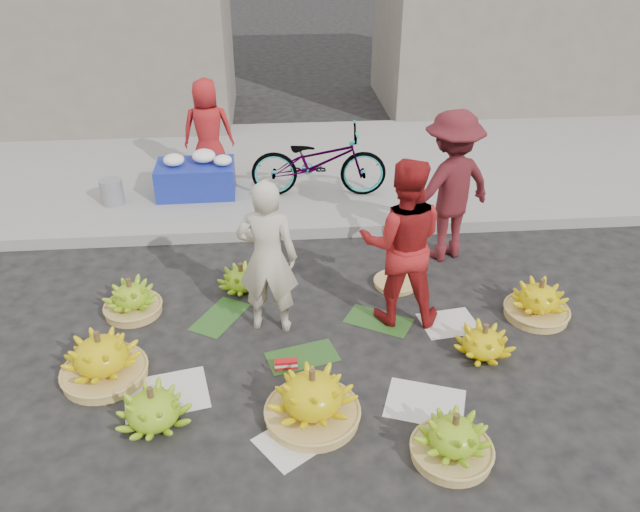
{
  "coord_description": "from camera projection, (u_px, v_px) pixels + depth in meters",
  "views": [
    {
      "loc": [
        -0.32,
        -4.74,
        3.74
      ],
      "look_at": [
        0.12,
        0.45,
        0.7
      ],
      "focal_mm": 35.0,
      "sensor_mm": 36.0,
      "label": 1
    }
  ],
  "objects": [
    {
      "name": "banana_bunch_1",
      "position": [
        153.0,
        408.0,
        5.0
      ],
      "size": [
        0.72,
        0.72,
        0.37
      ],
      "rotation": [
        0.0,
        0.0,
        0.23
      ],
      "color": "#6AA317",
      "rests_on": "ground"
    },
    {
      "name": "vendor_cream",
      "position": [
        268.0,
        258.0,
        5.83
      ],
      "size": [
        0.63,
        0.47,
        1.57
      ],
      "primitive_type": "imported",
      "rotation": [
        0.0,
        0.0,
        2.98
      ],
      "color": "beige",
      "rests_on": "ground"
    },
    {
      "name": "banana_bunch_0",
      "position": [
        102.0,
        358.0,
        5.46
      ],
      "size": [
        0.75,
        0.75,
        0.5
      ],
      "rotation": [
        0.0,
        0.0,
        0.15
      ],
      "color": "#B18D4A",
      "rests_on": "ground"
    },
    {
      "name": "man_striped",
      "position": [
        450.0,
        187.0,
        7.01
      ],
      "size": [
        1.3,
        1.05,
        1.76
      ],
      "primitive_type": "imported",
      "rotation": [
        0.0,
        0.0,
        3.54
      ],
      "color": "maroon",
      "rests_on": "ground"
    },
    {
      "name": "flower_table",
      "position": [
        196.0,
        177.0,
        8.56
      ],
      "size": [
        1.06,
        0.67,
        0.61
      ],
      "rotation": [
        0.0,
        0.0,
        0.01
      ],
      "color": "navy",
      "rests_on": "sidewalk"
    },
    {
      "name": "curb",
      "position": [
        299.0,
        230.0,
        7.84
      ],
      "size": [
        40.0,
        0.25,
        0.15
      ],
      "primitive_type": "cube",
      "color": "gray",
      "rests_on": "ground"
    },
    {
      "name": "sidewalk",
      "position": [
        292.0,
        168.0,
        9.66
      ],
      "size": [
        40.0,
        4.0,
        0.12
      ],
      "primitive_type": "cube",
      "color": "gray",
      "rests_on": "ground"
    },
    {
      "name": "banana_bunch_5",
      "position": [
        539.0,
        301.0,
        6.28
      ],
      "size": [
        0.63,
        0.63,
        0.44
      ],
      "rotation": [
        0.0,
        0.0,
        -0.1
      ],
      "color": "#B18D4A",
      "rests_on": "ground"
    },
    {
      "name": "flower_vendor",
      "position": [
        208.0,
        131.0,
        8.78
      ],
      "size": [
        0.73,
        0.49,
        1.46
      ],
      "primitive_type": "imported",
      "rotation": [
        0.0,
        0.0,
        3.17
      ],
      "color": "red",
      "rests_on": "sidewalk"
    },
    {
      "name": "newspaper_scatter",
      "position": [
        318.0,
        401.0,
        5.3
      ],
      "size": [
        3.2,
        1.8,
        0.0
      ],
      "primitive_type": null,
      "color": "silver",
      "rests_on": "ground"
    },
    {
      "name": "banana_bunch_6",
      "position": [
        132.0,
        299.0,
        6.34
      ],
      "size": [
        0.59,
        0.59,
        0.41
      ],
      "rotation": [
        0.0,
        0.0,
        0.23
      ],
      "color": "#B18D4A",
      "rests_on": "ground"
    },
    {
      "name": "ground",
      "position": [
        312.0,
        343.0,
        5.99
      ],
      "size": [
        80.0,
        80.0,
        0.0
      ],
      "primitive_type": "plane",
      "color": "black",
      "rests_on": "ground"
    },
    {
      "name": "banana_bunch_4",
      "position": [
        484.0,
        342.0,
        5.77
      ],
      "size": [
        0.66,
        0.66,
        0.34
      ],
      "rotation": [
        0.0,
        0.0,
        -0.28
      ],
      "color": "yellow",
      "rests_on": "ground"
    },
    {
      "name": "incense_stack",
      "position": [
        286.0,
        364.0,
        5.64
      ],
      "size": [
        0.21,
        0.07,
        0.09
      ],
      "primitive_type": "cube",
      "rotation": [
        0.0,
        0.0,
        0.03
      ],
      "color": "red",
      "rests_on": "ground"
    },
    {
      "name": "banana_bunch_3",
      "position": [
        453.0,
        439.0,
        4.69
      ],
      "size": [
        0.66,
        0.66,
        0.43
      ],
      "rotation": [
        0.0,
        0.0,
        0.26
      ],
      "color": "#B18D4A",
      "rests_on": "ground"
    },
    {
      "name": "bicycle",
      "position": [
        319.0,
        162.0,
        8.42
      ],
      "size": [
        0.75,
        1.87,
        0.96
      ],
      "primitive_type": "imported",
      "rotation": [
        0.0,
        0.0,
        1.51
      ],
      "color": "gray",
      "rests_on": "sidewalk"
    },
    {
      "name": "basket_spare",
      "position": [
        396.0,
        283.0,
        6.86
      ],
      "size": [
        0.57,
        0.57,
        0.05
      ],
      "primitive_type": "cylinder",
      "rotation": [
        0.0,
        0.0,
        -0.28
      ],
      "color": "#B18D4A",
      "rests_on": "ground"
    },
    {
      "name": "banana_bunch_2",
      "position": [
        312.0,
        398.0,
        5.02
      ],
      "size": [
        0.81,
        0.81,
        0.51
      ],
      "rotation": [
        0.0,
        0.0,
        -0.19
      ],
      "color": "#B18D4A",
      "rests_on": "ground"
    },
    {
      "name": "vendor_red",
      "position": [
        402.0,
        243.0,
        5.94
      ],
      "size": [
        0.92,
        0.77,
        1.71
      ],
      "primitive_type": "imported",
      "rotation": [
        0.0,
        0.0,
        2.99
      ],
      "color": "red",
      "rests_on": "ground"
    },
    {
      "name": "banana_bunch_7",
      "position": [
        241.0,
        278.0,
        6.74
      ],
      "size": [
        0.55,
        0.55,
        0.32
      ],
      "rotation": [
        0.0,
        0.0,
        0.14
      ],
      "color": "#6AA317",
      "rests_on": "ground"
    },
    {
      "name": "banana_leaves",
      "position": [
        300.0,
        331.0,
        6.15
      ],
      "size": [
        2.0,
        1.0,
        0.0
      ],
      "primitive_type": null,
      "color": "#214B19",
      "rests_on": "ground"
    },
    {
      "name": "building_left",
      "position": [
        53.0,
        8.0,
        10.89
      ],
      "size": [
        6.0,
        3.0,
        4.0
      ],
      "primitive_type": "cube",
      "color": "gray",
      "rests_on": "sidewalk"
    },
    {
      "name": "grey_bucket",
      "position": [
        112.0,
        192.0,
        8.33
      ],
      "size": [
        0.3,
        0.3,
        0.34
      ],
      "primitive_type": "cylinder",
      "color": "gray",
      "rests_on": "sidewalk"
    }
  ]
}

